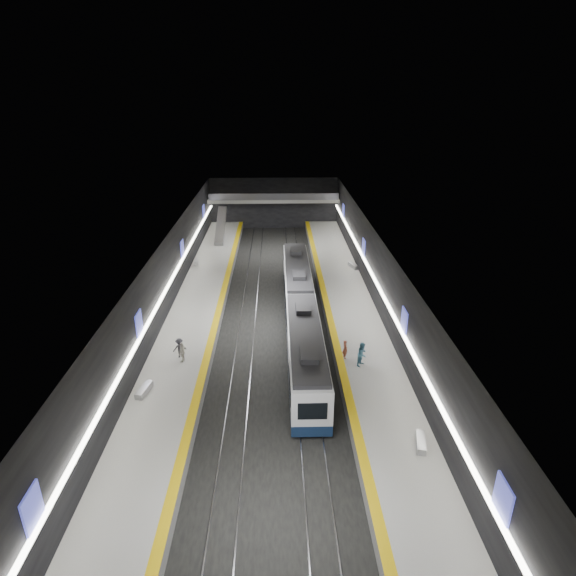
{
  "coord_description": "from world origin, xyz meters",
  "views": [
    {
      "loc": [
        0.38,
        -40.18,
        20.91
      ],
      "look_at": [
        1.47,
        4.56,
        2.2
      ],
      "focal_mm": 30.0,
      "sensor_mm": 36.0,
      "label": 1
    }
  ],
  "objects_px": {
    "passenger_left_b": "(180,348)",
    "train": "(301,310)",
    "bench_right_near": "(421,443)",
    "bench_left_near": "(144,390)",
    "passenger_right_b": "(362,354)",
    "bench_left_far": "(196,262)",
    "bench_right_far": "(353,266)",
    "escalator": "(221,226)",
    "passenger_right_a": "(345,349)",
    "passenger_left_a": "(182,352)"
  },
  "relations": [
    {
      "from": "bench_left_near",
      "to": "passenger_right_b",
      "type": "relative_size",
      "value": 0.97
    },
    {
      "from": "bench_left_far",
      "to": "passenger_right_a",
      "type": "relative_size",
      "value": 1.09
    },
    {
      "from": "bench_right_far",
      "to": "passenger_left_a",
      "type": "distance_m",
      "value": 26.73
    },
    {
      "from": "passenger_right_a",
      "to": "passenger_left_b",
      "type": "xyz_separation_m",
      "value": [
        -13.11,
        0.48,
        0.04
      ]
    },
    {
      "from": "passenger_right_a",
      "to": "passenger_right_b",
      "type": "height_order",
      "value": "passenger_right_b"
    },
    {
      "from": "passenger_left_b",
      "to": "train",
      "type": "bearing_deg",
      "value": -170.31
    },
    {
      "from": "train",
      "to": "bench_left_far",
      "type": "distance_m",
      "value": 20.24
    },
    {
      "from": "bench_right_near",
      "to": "passenger_right_a",
      "type": "bearing_deg",
      "value": 120.4
    },
    {
      "from": "bench_left_far",
      "to": "bench_right_near",
      "type": "relative_size",
      "value": 0.91
    },
    {
      "from": "bench_right_far",
      "to": "passenger_right_b",
      "type": "relative_size",
      "value": 1.0
    },
    {
      "from": "escalator",
      "to": "passenger_left_b",
      "type": "bearing_deg",
      "value": -89.84
    },
    {
      "from": "bench_right_near",
      "to": "bench_right_far",
      "type": "xyz_separation_m",
      "value": [
        0.59,
        30.97,
        0.01
      ]
    },
    {
      "from": "bench_left_far",
      "to": "bench_left_near",
      "type": "bearing_deg",
      "value": -96.66
    },
    {
      "from": "bench_right_far",
      "to": "passenger_left_a",
      "type": "height_order",
      "value": "passenger_left_a"
    },
    {
      "from": "passenger_right_a",
      "to": "bench_right_near",
      "type": "bearing_deg",
      "value": -179.39
    },
    {
      "from": "escalator",
      "to": "bench_right_far",
      "type": "bearing_deg",
      "value": -36.1
    },
    {
      "from": "escalator",
      "to": "bench_left_far",
      "type": "distance_m",
      "value": 10.72
    },
    {
      "from": "passenger_left_a",
      "to": "bench_left_near",
      "type": "bearing_deg",
      "value": -12.82
    },
    {
      "from": "bench_right_near",
      "to": "passenger_right_b",
      "type": "distance_m",
      "value": 9.4
    },
    {
      "from": "passenger_right_b",
      "to": "passenger_left_b",
      "type": "xyz_separation_m",
      "value": [
        -14.29,
        1.57,
        -0.15
      ]
    },
    {
      "from": "passenger_right_a",
      "to": "bench_left_far",
      "type": "bearing_deg",
      "value": 17.0
    },
    {
      "from": "escalator",
      "to": "bench_right_far",
      "type": "xyz_separation_m",
      "value": [
        17.0,
        -12.4,
        -1.66
      ]
    },
    {
      "from": "bench_left_near",
      "to": "passenger_right_a",
      "type": "relative_size",
      "value": 1.22
    },
    {
      "from": "train",
      "to": "passenger_left_a",
      "type": "height_order",
      "value": "train"
    },
    {
      "from": "passenger_right_b",
      "to": "passenger_right_a",
      "type": "bearing_deg",
      "value": 84.75
    },
    {
      "from": "bench_left_near",
      "to": "bench_left_far",
      "type": "distance_m",
      "value": 27.12
    },
    {
      "from": "escalator",
      "to": "bench_left_near",
      "type": "distance_m",
      "value": 37.58
    },
    {
      "from": "passenger_right_b",
      "to": "passenger_left_b",
      "type": "height_order",
      "value": "passenger_right_b"
    },
    {
      "from": "bench_right_near",
      "to": "passenger_left_a",
      "type": "relative_size",
      "value": 1.1
    },
    {
      "from": "bench_left_far",
      "to": "bench_right_far",
      "type": "xyz_separation_m",
      "value": [
        19.0,
        -2.0,
        0.03
      ]
    },
    {
      "from": "escalator",
      "to": "bench_left_far",
      "type": "xyz_separation_m",
      "value": [
        -2.0,
        -10.39,
        -1.69
      ]
    },
    {
      "from": "escalator",
      "to": "passenger_right_b",
      "type": "xyz_separation_m",
      "value": [
        14.38,
        -34.22,
        -0.93
      ]
    },
    {
      "from": "train",
      "to": "bench_right_far",
      "type": "xyz_separation_m",
      "value": [
        7.0,
        14.27,
        -0.96
      ]
    },
    {
      "from": "passenger_left_b",
      "to": "bench_right_near",
      "type": "bearing_deg",
      "value": 125.29
    },
    {
      "from": "escalator",
      "to": "bench_right_near",
      "type": "distance_m",
      "value": 46.4
    },
    {
      "from": "passenger_left_b",
      "to": "bench_left_far",
      "type": "bearing_deg",
      "value": -106.04
    },
    {
      "from": "bench_left_far",
      "to": "train",
      "type": "bearing_deg",
      "value": -61.17
    },
    {
      "from": "bench_left_far",
      "to": "passenger_right_b",
      "type": "height_order",
      "value": "passenger_right_b"
    },
    {
      "from": "bench_left_far",
      "to": "passenger_right_a",
      "type": "height_order",
      "value": "passenger_right_a"
    },
    {
      "from": "passenger_left_a",
      "to": "passenger_left_b",
      "type": "xyz_separation_m",
      "value": [
        -0.34,
        0.72,
        -0.02
      ]
    },
    {
      "from": "escalator",
      "to": "bench_right_near",
      "type": "relative_size",
      "value": 4.31
    },
    {
      "from": "bench_left_far",
      "to": "passenger_left_b",
      "type": "bearing_deg",
      "value": -92.2
    },
    {
      "from": "passenger_left_b",
      "to": "escalator",
      "type": "bearing_deg",
      "value": -111.25
    },
    {
      "from": "passenger_right_a",
      "to": "escalator",
      "type": "bearing_deg",
      "value": 4.95
    },
    {
      "from": "train",
      "to": "bench_left_far",
      "type": "xyz_separation_m",
      "value": [
        -12.0,
        16.27,
        -0.99
      ]
    },
    {
      "from": "escalator",
      "to": "passenger_right_a",
      "type": "bearing_deg",
      "value": -68.27
    },
    {
      "from": "bench_right_near",
      "to": "passenger_left_a",
      "type": "height_order",
      "value": "passenger_left_a"
    },
    {
      "from": "train",
      "to": "passenger_left_b",
      "type": "bearing_deg",
      "value": -148.9
    },
    {
      "from": "passenger_left_a",
      "to": "bench_left_far",
      "type": "bearing_deg",
      "value": -161.04
    },
    {
      "from": "passenger_left_b",
      "to": "passenger_right_b",
      "type": "bearing_deg",
      "value": 152.31
    }
  ]
}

